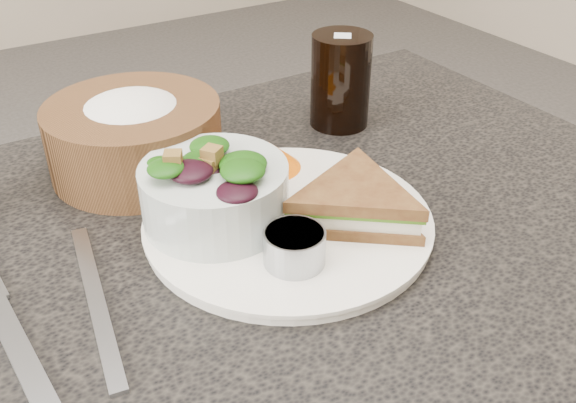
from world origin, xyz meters
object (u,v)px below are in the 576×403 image
Objects in this scene: dinner_plate at (288,222)px; bread_basket at (133,126)px; dressing_ramekin at (294,248)px; salad_bowl at (214,184)px; cola_glass at (341,76)px; sandwich at (355,203)px.

bread_basket reaches higher than dinner_plate.
dinner_plate is at bearing 62.59° from dressing_ramekin.
cola_glass reaches higher than salad_bowl.
sandwich is 0.26m from bread_basket.
bread_basket is (-0.02, 0.15, 0.00)m from salad_bowl.
salad_bowl reaches higher than dressing_ramekin.
salad_bowl is 0.16m from bread_basket.
dinner_plate is 0.08m from dressing_ramekin.
cola_glass is at bearing 28.58° from salad_bowl.
sandwich reaches higher than dinner_plate.
sandwich is at bearing 16.28° from dressing_ramekin.
dinner_plate is 1.46× the size of bread_basket.
bread_basket reaches higher than dressing_ramekin.
dressing_ramekin reaches higher than dinner_plate.
salad_bowl is at bearing 151.88° from dinner_plate.
bread_basket is at bearing 114.06° from dinner_plate.
bread_basket is at bearing 175.02° from cola_glass.
dinner_plate is 5.08× the size of dressing_ramekin.
dressing_ramekin is (-0.08, -0.02, -0.00)m from sandwich.
salad_bowl is at bearing -151.42° from cola_glass.
dressing_ramekin is 0.26m from bread_basket.
cola_glass is at bearing -4.98° from bread_basket.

